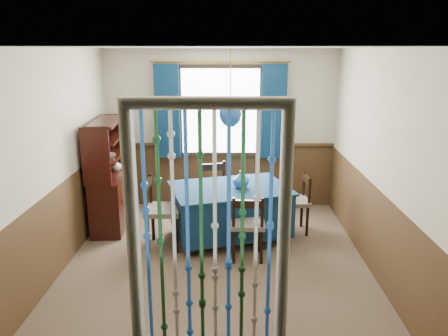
{
  "coord_description": "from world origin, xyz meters",
  "views": [
    {
      "loc": [
        0.16,
        -4.82,
        2.48
      ],
      "look_at": [
        0.08,
        0.48,
        1.04
      ],
      "focal_mm": 35.0,
      "sensor_mm": 36.0,
      "label": 1
    }
  ],
  "objects_px": {
    "sideboard": "(110,189)",
    "vase_sideboard": "(116,164)",
    "chair_right": "(296,201)",
    "dining_table": "(230,209)",
    "vase_table": "(241,180)",
    "chair_far": "(214,192)",
    "bowl_shelf": "(108,155)",
    "pendant_lamp": "(230,113)",
    "chair_near": "(247,225)",
    "chair_left": "(161,210)"
  },
  "relations": [
    {
      "from": "sideboard",
      "to": "vase_sideboard",
      "type": "distance_m",
      "value": 0.37
    },
    {
      "from": "chair_right",
      "to": "dining_table",
      "type": "bearing_deg",
      "value": 100.5
    },
    {
      "from": "chair_right",
      "to": "sideboard",
      "type": "height_order",
      "value": "sideboard"
    },
    {
      "from": "vase_table",
      "to": "chair_far",
      "type": "bearing_deg",
      "value": 122.42
    },
    {
      "from": "bowl_shelf",
      "to": "vase_sideboard",
      "type": "bearing_deg",
      "value": 90.0
    },
    {
      "from": "bowl_shelf",
      "to": "pendant_lamp",
      "type": "bearing_deg",
      "value": -9.66
    },
    {
      "from": "pendant_lamp",
      "to": "chair_near",
      "type": "bearing_deg",
      "value": -70.48
    },
    {
      "from": "sideboard",
      "to": "vase_table",
      "type": "distance_m",
      "value": 1.95
    },
    {
      "from": "chair_right",
      "to": "vase_table",
      "type": "bearing_deg",
      "value": 103.64
    },
    {
      "from": "dining_table",
      "to": "sideboard",
      "type": "relative_size",
      "value": 1.14
    },
    {
      "from": "dining_table",
      "to": "chair_near",
      "type": "distance_m",
      "value": 0.64
    },
    {
      "from": "pendant_lamp",
      "to": "sideboard",
      "type": "bearing_deg",
      "value": 164.95
    },
    {
      "from": "dining_table",
      "to": "pendant_lamp",
      "type": "xyz_separation_m",
      "value": [
        -0.0,
        -0.0,
        1.29
      ]
    },
    {
      "from": "sideboard",
      "to": "vase_table",
      "type": "bearing_deg",
      "value": -19.42
    },
    {
      "from": "vase_sideboard",
      "to": "sideboard",
      "type": "bearing_deg",
      "value": -107.72
    },
    {
      "from": "chair_left",
      "to": "bowl_shelf",
      "type": "height_order",
      "value": "bowl_shelf"
    },
    {
      "from": "chair_left",
      "to": "chair_near",
      "type": "bearing_deg",
      "value": 73.1
    },
    {
      "from": "pendant_lamp",
      "to": "bowl_shelf",
      "type": "relative_size",
      "value": 4.44
    },
    {
      "from": "chair_right",
      "to": "vase_table",
      "type": "xyz_separation_m",
      "value": [
        -0.78,
        -0.25,
        0.38
      ]
    },
    {
      "from": "chair_right",
      "to": "vase_sideboard",
      "type": "height_order",
      "value": "vase_sideboard"
    },
    {
      "from": "chair_near",
      "to": "chair_far",
      "type": "bearing_deg",
      "value": 111.36
    },
    {
      "from": "dining_table",
      "to": "sideboard",
      "type": "height_order",
      "value": "sideboard"
    },
    {
      "from": "chair_far",
      "to": "chair_right",
      "type": "bearing_deg",
      "value": 149.94
    },
    {
      "from": "chair_near",
      "to": "chair_far",
      "type": "xyz_separation_m",
      "value": [
        -0.44,
        1.18,
        0.03
      ]
    },
    {
      "from": "chair_far",
      "to": "bowl_shelf",
      "type": "height_order",
      "value": "bowl_shelf"
    },
    {
      "from": "dining_table",
      "to": "vase_sideboard",
      "type": "xyz_separation_m",
      "value": [
        -1.67,
        0.65,
        0.44
      ]
    },
    {
      "from": "chair_near",
      "to": "vase_table",
      "type": "xyz_separation_m",
      "value": [
        -0.07,
        0.59,
        0.38
      ]
    },
    {
      "from": "chair_far",
      "to": "chair_left",
      "type": "distance_m",
      "value": 1.06
    },
    {
      "from": "chair_near",
      "to": "chair_left",
      "type": "distance_m",
      "value": 1.14
    },
    {
      "from": "chair_right",
      "to": "vase_table",
      "type": "height_order",
      "value": "vase_table"
    },
    {
      "from": "pendant_lamp",
      "to": "vase_sideboard",
      "type": "xyz_separation_m",
      "value": [
        -1.67,
        0.65,
        -0.85
      ]
    },
    {
      "from": "dining_table",
      "to": "vase_table",
      "type": "xyz_separation_m",
      "value": [
        0.14,
        -0.01,
        0.4
      ]
    },
    {
      "from": "chair_far",
      "to": "vase_table",
      "type": "bearing_deg",
      "value": 108.53
    },
    {
      "from": "chair_near",
      "to": "sideboard",
      "type": "relative_size",
      "value": 0.54
    },
    {
      "from": "vase_sideboard",
      "to": "pendant_lamp",
      "type": "bearing_deg",
      "value": -21.32
    },
    {
      "from": "pendant_lamp",
      "to": "chair_far",
      "type": "bearing_deg",
      "value": 111.75
    },
    {
      "from": "chair_near",
      "to": "pendant_lamp",
      "type": "bearing_deg",
      "value": 110.26
    },
    {
      "from": "dining_table",
      "to": "chair_far",
      "type": "distance_m",
      "value": 0.62
    },
    {
      "from": "dining_table",
      "to": "bowl_shelf",
      "type": "distance_m",
      "value": 1.82
    },
    {
      "from": "vase_table",
      "to": "bowl_shelf",
      "type": "bearing_deg",
      "value": 170.83
    },
    {
      "from": "chair_near",
      "to": "chair_right",
      "type": "xyz_separation_m",
      "value": [
        0.71,
        0.84,
        -0.0
      ]
    },
    {
      "from": "dining_table",
      "to": "chair_left",
      "type": "height_order",
      "value": "chair_left"
    },
    {
      "from": "chair_near",
      "to": "chair_left",
      "type": "relative_size",
      "value": 0.9
    },
    {
      "from": "chair_left",
      "to": "vase_table",
      "type": "relative_size",
      "value": 4.55
    },
    {
      "from": "dining_table",
      "to": "chair_right",
      "type": "height_order",
      "value": "chair_right"
    },
    {
      "from": "dining_table",
      "to": "chair_left",
      "type": "distance_m",
      "value": 0.92
    },
    {
      "from": "chair_far",
      "to": "bowl_shelf",
      "type": "bearing_deg",
      "value": -2.32
    },
    {
      "from": "vase_table",
      "to": "sideboard",
      "type": "bearing_deg",
      "value": 165.81
    },
    {
      "from": "dining_table",
      "to": "chair_right",
      "type": "relative_size",
      "value": 2.11
    },
    {
      "from": "chair_far",
      "to": "sideboard",
      "type": "xyz_separation_m",
      "value": [
        -1.5,
        -0.11,
        0.08
      ]
    }
  ]
}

